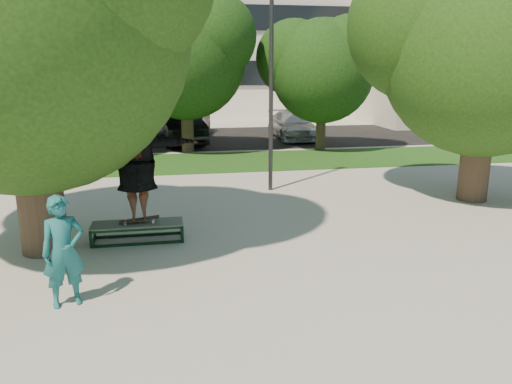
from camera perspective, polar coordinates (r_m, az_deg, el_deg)
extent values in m
plane|color=#9F9992|center=(9.35, 1.92, -7.26)|extent=(120.00, 120.00, 0.00)
cube|color=#164212|center=(18.55, -1.20, 3.56)|extent=(30.00, 4.00, 0.02)
cube|color=black|center=(24.81, -5.87, 6.17)|extent=(40.00, 8.00, 0.01)
cylinder|color=#38281E|center=(9.96, -23.70, 2.47)|extent=(0.84, 0.84, 3.20)
sphere|color=#1A370F|center=(9.82, -25.18, 16.72)|extent=(5.80, 5.80, 5.80)
cylinder|color=#38281E|center=(14.06, 23.95, 5.11)|extent=(0.76, 0.76, 3.00)
sphere|color=#1A370F|center=(13.93, 24.91, 14.39)|extent=(5.20, 5.20, 5.20)
sphere|color=#1A370F|center=(13.96, 18.70, 17.62)|extent=(3.90, 3.90, 3.90)
cylinder|color=#38281E|center=(20.16, -23.69, 7.23)|extent=(0.44, 0.44, 2.80)
sphere|color=black|center=(20.06, -24.28, 13.07)|extent=(4.40, 4.40, 4.40)
sphere|color=black|center=(20.98, -27.00, 14.29)|extent=(3.30, 3.30, 3.30)
sphere|color=black|center=(19.44, -21.89, 15.58)|extent=(3.08, 3.08, 3.08)
cylinder|color=#38281E|center=(20.62, -7.89, 8.68)|extent=(0.50, 0.50, 3.00)
sphere|color=black|center=(20.53, -8.10, 14.86)|extent=(4.80, 4.80, 4.80)
sphere|color=black|center=(21.25, -11.61, 16.31)|extent=(3.60, 3.60, 3.60)
sphere|color=black|center=(20.16, -4.92, 17.35)|extent=(3.36, 3.36, 3.36)
cylinder|color=#38281E|center=(21.10, 7.44, 8.27)|extent=(0.40, 0.40, 2.60)
sphere|color=black|center=(20.99, 7.61, 13.52)|extent=(4.20, 4.20, 4.20)
sphere|color=black|center=(21.31, 4.34, 15.02)|extent=(3.15, 3.15, 3.15)
sphere|color=black|center=(20.91, 10.60, 15.42)|extent=(2.94, 2.94, 2.94)
cylinder|color=#2D2D30|center=(13.81, 1.74, 12.42)|extent=(0.12, 0.12, 6.00)
cube|color=#BDB7AF|center=(40.77, -11.04, 20.35)|extent=(30.00, 14.00, 16.00)
cube|color=black|center=(33.45, -10.74, 13.19)|extent=(27.60, 0.12, 1.60)
cube|color=black|center=(33.59, -11.03, 19.16)|extent=(27.60, 0.12, 1.60)
cube|color=beige|center=(36.40, 23.58, 13.92)|extent=(15.00, 10.00, 8.00)
cube|color=#475147|center=(10.27, -13.40, -3.54)|extent=(1.80, 0.60, 0.03)
cylinder|color=white|center=(10.20, -14.71, -3.49)|extent=(0.06, 0.03, 0.06)
cylinder|color=white|center=(10.35, -14.65, -3.23)|extent=(0.06, 0.03, 0.06)
cylinder|color=white|center=(10.17, -11.68, -3.37)|extent=(0.06, 0.03, 0.06)
cylinder|color=white|center=(10.32, -11.66, -3.11)|extent=(0.06, 0.03, 0.06)
cube|color=black|center=(10.24, -13.19, -3.09)|extent=(0.78, 0.20, 0.10)
imported|color=brown|center=(10.00, -13.51, 2.34)|extent=(2.45, 0.82, 1.96)
imported|color=#1A6164|center=(7.73, -21.15, -6.35)|extent=(0.70, 0.58, 1.66)
imported|color=#B4B3B8|center=(23.26, -17.32, 6.77)|extent=(2.06, 4.19, 1.37)
imported|color=black|center=(23.21, -8.70, 7.54)|extent=(2.35, 5.11, 1.62)
imported|color=slate|center=(25.16, -8.64, 7.95)|extent=(3.46, 5.90, 1.54)
imported|color=#BABBBF|center=(24.49, 4.22, 7.60)|extent=(1.83, 4.44, 1.29)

